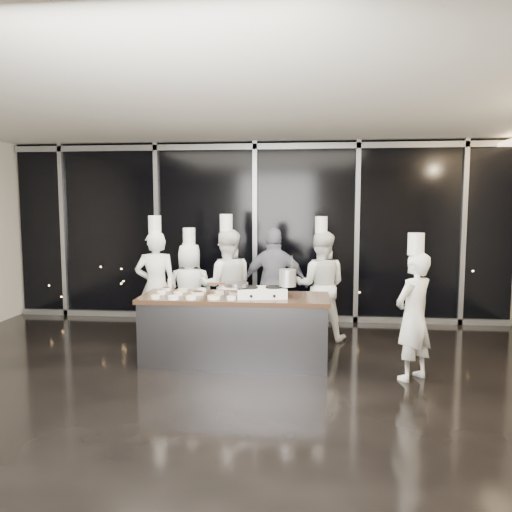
{
  "coord_description": "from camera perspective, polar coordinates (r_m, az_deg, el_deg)",
  "views": [
    {
      "loc": [
        0.95,
        -5.48,
        2.1
      ],
      "look_at": [
        0.25,
        1.2,
        1.39
      ],
      "focal_mm": 35.0,
      "sensor_mm": 36.0,
      "label": 1
    }
  ],
  "objects": [
    {
      "name": "chef_left",
      "position": [
        7.82,
        -7.57,
        -3.87
      ],
      "size": [
        0.77,
        0.53,
        1.73
      ],
      "rotation": [
        0.0,
        0.0,
        3.21
      ],
      "color": "white",
      "rests_on": "ground"
    },
    {
      "name": "guest",
      "position": [
        7.69,
        2.15,
        -3.23
      ],
      "size": [
        1.02,
        0.44,
        1.74
      ],
      "rotation": [
        0.0,
        0.0,
        3.15
      ],
      "color": "black",
      "rests_on": "ground"
    },
    {
      "name": "demo_counter",
      "position": [
        6.65,
        -2.42,
        -8.34
      ],
      "size": [
        2.46,
        0.86,
        0.9
      ],
      "color": "#38383D",
      "rests_on": "ground"
    },
    {
      "name": "ground",
      "position": [
        5.94,
        -3.71,
        -14.72
      ],
      "size": [
        9.0,
        9.0,
        0.0
      ],
      "primitive_type": "plane",
      "color": "black",
      "rests_on": "ground"
    },
    {
      "name": "room_shell",
      "position": [
        5.53,
        -2.06,
        7.5
      ],
      "size": [
        9.02,
        7.02,
        3.21
      ],
      "color": "beige",
      "rests_on": "ground"
    },
    {
      "name": "chef_side",
      "position": [
        6.25,
        17.57,
        -6.38
      ],
      "size": [
        0.66,
        0.64,
        1.76
      ],
      "rotation": [
        0.0,
        0.0,
        3.86
      ],
      "color": "white",
      "rests_on": "ground"
    },
    {
      "name": "chef_far_left",
      "position": [
        7.67,
        -11.36,
        -3.36
      ],
      "size": [
        0.69,
        0.53,
        1.93
      ],
      "rotation": [
        0.0,
        0.0,
        3.35
      ],
      "color": "white",
      "rests_on": "ground"
    },
    {
      "name": "squeeze_bottle",
      "position": [
        7.07,
        -9.84,
        -3.06
      ],
      "size": [
        0.06,
        0.06,
        0.21
      ],
      "color": "white",
      "rests_on": "demo_counter"
    },
    {
      "name": "window_wall",
      "position": [
        8.97,
        -0.1,
        2.79
      ],
      "size": [
        8.9,
        0.11,
        3.2
      ],
      "color": "black",
      "rests_on": "ground"
    },
    {
      "name": "frying_pan",
      "position": [
        6.42,
        -2.34,
        -3.28
      ],
      "size": [
        0.56,
        0.35,
        0.05
      ],
      "rotation": [
        0.0,
        0.0,
        0.15
      ],
      "color": "gray",
      "rests_on": "stove"
    },
    {
      "name": "chef_right",
      "position": [
        7.77,
        7.37,
        -3.31
      ],
      "size": [
        0.86,
        0.7,
        1.91
      ],
      "rotation": [
        0.0,
        0.0,
        3.06
      ],
      "color": "white",
      "rests_on": "ground"
    },
    {
      "name": "stock_pot",
      "position": [
        6.44,
        3.63,
        -2.5
      ],
      "size": [
        0.25,
        0.25,
        0.22
      ],
      "primitive_type": "cylinder",
      "rotation": [
        0.0,
        0.0,
        0.15
      ],
      "color": "#BCBCBE",
      "rests_on": "stove"
    },
    {
      "name": "stove",
      "position": [
        6.44,
        0.65,
        -4.16
      ],
      "size": [
        0.68,
        0.48,
        0.14
      ],
      "rotation": [
        0.0,
        0.0,
        0.15
      ],
      "color": "white",
      "rests_on": "demo_counter"
    },
    {
      "name": "chef_center",
      "position": [
        7.6,
        -3.38,
        -3.35
      ],
      "size": [
        0.94,
        0.79,
        1.95
      ],
      "rotation": [
        0.0,
        0.0,
        3.32
      ],
      "color": "white",
      "rests_on": "ground"
    },
    {
      "name": "prep_bowls",
      "position": [
        6.57,
        -6.4,
        -4.35
      ],
      "size": [
        1.38,
        0.73,
        0.05
      ],
      "color": "white",
      "rests_on": "demo_counter"
    }
  ]
}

